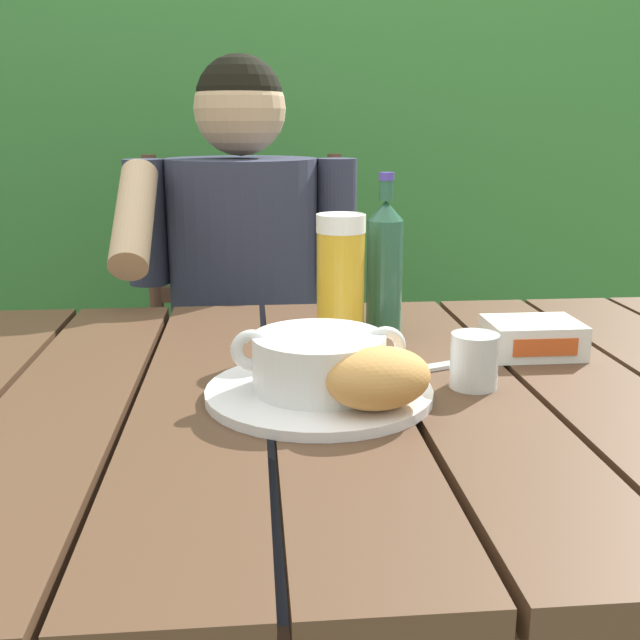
# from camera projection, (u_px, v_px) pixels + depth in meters

# --- Properties ---
(dining_table) EXTENTS (1.46, 0.90, 0.75)m
(dining_table) POSITION_uv_depth(u_px,v_px,m) (333.00, 452.00, 0.96)
(dining_table) COLOR #4E3422
(dining_table) RESTS_ON ground_plane
(hedge_backdrop) EXTENTS (3.33, 0.90, 2.28)m
(hedge_backdrop) POSITION_uv_depth(u_px,v_px,m) (244.00, 170.00, 2.54)
(hedge_backdrop) COLOR #387735
(hedge_backdrop) RESTS_ON ground_plane
(chair_near_diner) EXTENTS (0.49, 0.42, 1.00)m
(chair_near_diner) POSITION_uv_depth(u_px,v_px,m) (247.00, 367.00, 1.85)
(chair_near_diner) COLOR brown
(chair_near_diner) RESTS_ON ground_plane
(person_eating) EXTENTS (0.48, 0.47, 1.21)m
(person_eating) POSITION_uv_depth(u_px,v_px,m) (243.00, 298.00, 1.60)
(person_eating) COLOR #303348
(person_eating) RESTS_ON ground_plane
(serving_plate) EXTENTS (0.27, 0.27, 0.01)m
(serving_plate) POSITION_uv_depth(u_px,v_px,m) (319.00, 392.00, 0.91)
(serving_plate) COLOR white
(serving_plate) RESTS_ON dining_table
(soup_bowl) EXTENTS (0.21, 0.16, 0.07)m
(soup_bowl) POSITION_uv_depth(u_px,v_px,m) (319.00, 360.00, 0.90)
(soup_bowl) COLOR white
(soup_bowl) RESTS_ON serving_plate
(bread_roll) EXTENTS (0.15, 0.13, 0.07)m
(bread_roll) POSITION_uv_depth(u_px,v_px,m) (378.00, 378.00, 0.83)
(bread_roll) COLOR #CF904A
(bread_roll) RESTS_ON serving_plate
(beer_glass) EXTENTS (0.07, 0.07, 0.19)m
(beer_glass) POSITION_uv_depth(u_px,v_px,m) (341.00, 278.00, 1.12)
(beer_glass) COLOR gold
(beer_glass) RESTS_ON dining_table
(beer_bottle) EXTENTS (0.06, 0.06, 0.25)m
(beer_bottle) POSITION_uv_depth(u_px,v_px,m) (385.00, 265.00, 1.17)
(beer_bottle) COLOR #29593F
(beer_bottle) RESTS_ON dining_table
(water_glass_small) EXTENTS (0.06, 0.06, 0.07)m
(water_glass_small) POSITION_uv_depth(u_px,v_px,m) (474.00, 361.00, 0.93)
(water_glass_small) COLOR silver
(water_glass_small) RESTS_ON dining_table
(butter_tub) EXTENTS (0.13, 0.10, 0.05)m
(butter_tub) POSITION_uv_depth(u_px,v_px,m) (533.00, 338.00, 1.07)
(butter_tub) COLOR white
(butter_tub) RESTS_ON dining_table
(table_knife) EXTENTS (0.16, 0.08, 0.01)m
(table_knife) POSITION_uv_depth(u_px,v_px,m) (413.00, 370.00, 0.99)
(table_knife) COLOR silver
(table_knife) RESTS_ON dining_table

